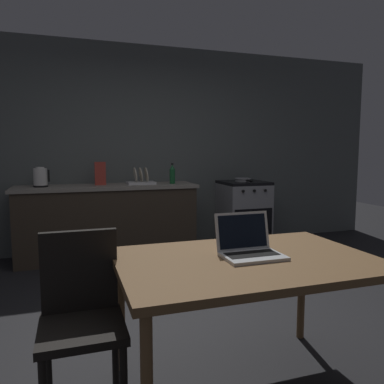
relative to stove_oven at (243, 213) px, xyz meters
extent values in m
plane|color=black|center=(-1.31, -2.08, -0.44)|extent=(12.00, 12.00, 0.00)
cube|color=#565C5B|center=(-1.01, 0.35, 0.89)|extent=(6.40, 0.10, 2.67)
cube|color=#382D23|center=(-1.84, 0.00, -0.02)|extent=(2.10, 0.60, 0.85)
cube|color=gray|center=(-1.84, 0.00, 0.42)|extent=(2.16, 0.64, 0.04)
cube|color=gray|center=(0.00, 0.00, -0.02)|extent=(0.60, 0.60, 0.85)
cube|color=black|center=(0.00, 0.00, 0.42)|extent=(0.60, 0.60, 0.04)
cube|color=black|center=(0.00, -0.30, -0.09)|extent=(0.54, 0.01, 0.39)
cylinder|color=black|center=(-0.16, -0.31, 0.34)|extent=(0.04, 0.02, 0.04)
cylinder|color=black|center=(0.00, -0.31, 0.34)|extent=(0.04, 0.02, 0.04)
cylinder|color=black|center=(0.16, -0.31, 0.34)|extent=(0.04, 0.02, 0.04)
cube|color=brown|center=(-1.39, -2.88, 0.28)|extent=(1.37, 0.91, 0.04)
cylinder|color=brown|center=(-2.01, -2.48, -0.09)|extent=(0.05, 0.05, 0.70)
cylinder|color=brown|center=(-0.76, -2.48, -0.09)|extent=(0.05, 0.05, 0.70)
cube|color=black|center=(-2.24, -2.85, 0.02)|extent=(0.40, 0.40, 0.04)
cube|color=black|center=(-2.24, -2.67, 0.25)|extent=(0.38, 0.04, 0.42)
cylinder|color=black|center=(-2.41, -2.68, -0.22)|extent=(0.04, 0.04, 0.44)
cylinder|color=black|center=(-2.07, -2.68, -0.22)|extent=(0.04, 0.04, 0.44)
cube|color=silver|center=(-1.36, -2.89, 0.30)|extent=(0.32, 0.22, 0.02)
cube|color=black|center=(-1.36, -2.88, 0.31)|extent=(0.28, 0.12, 0.00)
cube|color=silver|center=(-1.36, -2.76, 0.42)|extent=(0.32, 0.05, 0.21)
cube|color=black|center=(-1.36, -2.76, 0.41)|extent=(0.29, 0.04, 0.18)
cylinder|color=black|center=(-2.59, 0.00, 0.45)|extent=(0.16, 0.16, 0.02)
cylinder|color=silver|center=(-2.59, 0.00, 0.56)|extent=(0.15, 0.15, 0.20)
cylinder|color=silver|center=(-2.59, 0.00, 0.67)|extent=(0.09, 0.09, 0.02)
cube|color=black|center=(-2.50, 0.00, 0.57)|extent=(0.02, 0.02, 0.14)
cylinder|color=#19592D|center=(-1.03, -0.05, 0.53)|extent=(0.07, 0.07, 0.18)
cone|color=#19592D|center=(-1.03, -0.05, 0.65)|extent=(0.07, 0.07, 0.06)
cylinder|color=black|center=(-1.03, -0.05, 0.69)|extent=(0.03, 0.03, 0.02)
cylinder|color=gray|center=(-0.02, -0.02, 0.45)|extent=(0.22, 0.22, 0.01)
torus|color=gray|center=(-0.02, -0.02, 0.48)|extent=(0.23, 0.23, 0.02)
cylinder|color=black|center=(-0.02, -0.22, 0.46)|extent=(0.02, 0.18, 0.02)
cube|color=#B2382D|center=(-1.91, 0.02, 0.59)|extent=(0.13, 0.05, 0.28)
cube|color=silver|center=(-1.42, 0.00, 0.46)|extent=(0.34, 0.26, 0.03)
cylinder|color=beige|center=(-1.49, 0.00, 0.56)|extent=(0.04, 0.18, 0.18)
cylinder|color=beige|center=(-1.42, 0.00, 0.56)|extent=(0.04, 0.18, 0.18)
cylinder|color=beige|center=(-1.35, 0.00, 0.56)|extent=(0.04, 0.18, 0.18)
camera|label=1|loc=(-2.27, -4.62, 0.86)|focal=34.94mm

